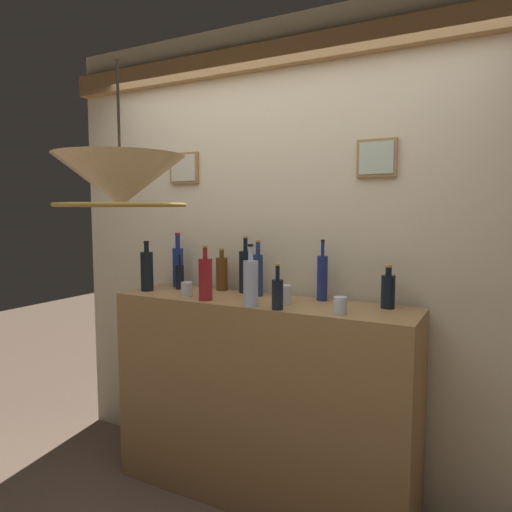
% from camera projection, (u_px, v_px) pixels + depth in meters
% --- Properties ---
extents(panelled_rear_partition, '(3.14, 0.15, 2.75)m').
position_uv_depth(panelled_rear_partition, '(283.00, 243.00, 2.80)').
color(panelled_rear_partition, beige).
rests_on(panelled_rear_partition, ground).
extents(bar_shelf_unit, '(1.72, 0.44, 1.14)m').
position_uv_depth(bar_shelf_unit, '(260.00, 400.00, 2.63)').
color(bar_shelf_unit, '#9E7547').
rests_on(bar_shelf_unit, ground).
extents(liquor_bottle_rum, '(0.08, 0.08, 0.32)m').
position_uv_depth(liquor_bottle_rum, '(251.00, 282.00, 2.40)').
color(liquor_bottle_rum, silver).
rests_on(liquor_bottle_rum, bar_shelf_unit).
extents(liquor_bottle_mezcal, '(0.06, 0.06, 0.34)m').
position_uv_depth(liquor_bottle_mezcal, '(322.00, 277.00, 2.55)').
color(liquor_bottle_mezcal, navy).
rests_on(liquor_bottle_mezcal, bar_shelf_unit).
extents(liquor_bottle_brandy, '(0.07, 0.07, 0.26)m').
position_uv_depth(liquor_bottle_brandy, '(222.00, 273.00, 2.88)').
color(liquor_bottle_brandy, brown).
rests_on(liquor_bottle_brandy, bar_shelf_unit).
extents(liquor_bottle_rye, '(0.07, 0.07, 0.22)m').
position_uv_depth(liquor_bottle_rye, '(388.00, 290.00, 2.35)').
color(liquor_bottle_rye, black).
rests_on(liquor_bottle_rye, bar_shelf_unit).
extents(liquor_bottle_bourbon, '(0.05, 0.05, 0.22)m').
position_uv_depth(liquor_bottle_bourbon, '(180.00, 276.00, 2.92)').
color(liquor_bottle_bourbon, black).
rests_on(liquor_bottle_bourbon, bar_shelf_unit).
extents(liquor_bottle_port, '(0.08, 0.08, 0.34)m').
position_uv_depth(liquor_bottle_port, '(246.00, 271.00, 2.79)').
color(liquor_bottle_port, black).
rests_on(liquor_bottle_port, bar_shelf_unit).
extents(liquor_bottle_whiskey, '(0.06, 0.06, 0.23)m').
position_uv_depth(liquor_bottle_whiskey, '(277.00, 293.00, 2.32)').
color(liquor_bottle_whiskey, black).
rests_on(liquor_bottle_whiskey, bar_shelf_unit).
extents(liquor_bottle_scotch, '(0.06, 0.06, 0.33)m').
position_uv_depth(liquor_bottle_scotch, '(258.00, 273.00, 2.68)').
color(liquor_bottle_scotch, navy).
rests_on(liquor_bottle_scotch, bar_shelf_unit).
extents(liquor_bottle_gin, '(0.08, 0.08, 0.31)m').
position_uv_depth(liquor_bottle_gin, '(147.00, 270.00, 2.86)').
color(liquor_bottle_gin, black).
rests_on(liquor_bottle_gin, bar_shelf_unit).
extents(liquor_bottle_vodka, '(0.08, 0.08, 0.31)m').
position_uv_depth(liquor_bottle_vodka, '(205.00, 278.00, 2.56)').
color(liquor_bottle_vodka, maroon).
rests_on(liquor_bottle_vodka, bar_shelf_unit).
extents(liquor_bottle_sherry, '(0.07, 0.07, 0.35)m').
position_uv_depth(liquor_bottle_sherry, '(178.00, 265.00, 3.02)').
color(liquor_bottle_sherry, navy).
rests_on(liquor_bottle_sherry, bar_shelf_unit).
extents(glass_tumbler_rocks, '(0.06, 0.06, 0.10)m').
position_uv_depth(glass_tumbler_rocks, '(285.00, 295.00, 2.47)').
color(glass_tumbler_rocks, silver).
rests_on(glass_tumbler_rocks, bar_shelf_unit).
extents(glass_tumbler_highball, '(0.07, 0.07, 0.08)m').
position_uv_depth(glass_tumbler_highball, '(187.00, 289.00, 2.68)').
color(glass_tumbler_highball, silver).
rests_on(glass_tumbler_highball, bar_shelf_unit).
extents(glass_tumbler_shot, '(0.07, 0.07, 0.08)m').
position_uv_depth(glass_tumbler_shot, '(340.00, 305.00, 2.22)').
color(glass_tumbler_shot, silver).
rests_on(glass_tumbler_shot, bar_shelf_unit).
extents(pendant_lamp, '(0.55, 0.55, 0.60)m').
position_uv_depth(pendant_lamp, '(120.00, 183.00, 1.96)').
color(pendant_lamp, beige).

